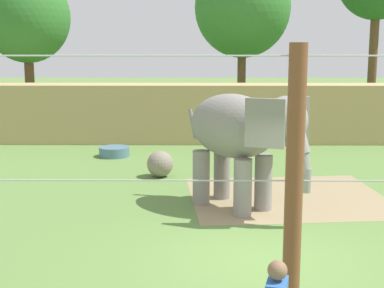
{
  "coord_description": "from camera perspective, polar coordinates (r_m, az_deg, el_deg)",
  "views": [
    {
      "loc": [
        -1.22,
        -9.94,
        3.98
      ],
      "look_at": [
        -1.34,
        4.45,
        1.4
      ],
      "focal_mm": 51.3,
      "sensor_mm": 36.0,
      "label": 1
    }
  ],
  "objects": [
    {
      "name": "ground_plane",
      "position": [
        10.77,
        7.1,
        -11.59
      ],
      "size": [
        120.0,
        120.0,
        0.0
      ],
      "primitive_type": "plane",
      "color": "#5B7F3D"
    },
    {
      "name": "dirt_patch",
      "position": [
        14.96,
        9.92,
        -5.4
      ],
      "size": [
        5.54,
        4.9,
        0.01
      ],
      "primitive_type": "cube",
      "rotation": [
        0.0,
        0.0,
        0.09
      ],
      "color": "#937F5B",
      "rests_on": "ground"
    },
    {
      "name": "embankment_wall",
      "position": [
        23.03,
        3.51,
        3.23
      ],
      "size": [
        36.0,
        1.8,
        2.41
      ],
      "primitive_type": "cube",
      "color": "tan",
      "rests_on": "ground"
    },
    {
      "name": "elephant",
      "position": [
        13.29,
        5.17,
        1.19
      ],
      "size": [
        3.21,
        3.29,
        2.89
      ],
      "color": "gray",
      "rests_on": "ground"
    },
    {
      "name": "enrichment_ball",
      "position": [
        16.87,
        -3.34,
        -2.08
      ],
      "size": [
        0.81,
        0.81,
        0.81
      ],
      "primitive_type": "sphere",
      "color": "gray",
      "rests_on": "ground"
    },
    {
      "name": "cable_fence",
      "position": [
        7.16,
        10.4,
        -5.92
      ],
      "size": [
        10.61,
        0.23,
        4.02
      ],
      "color": "brown",
      "rests_on": "ground"
    },
    {
      "name": "water_tub",
      "position": [
        20.19,
        -8.08,
        -0.77
      ],
      "size": [
        1.1,
        1.1,
        0.35
      ],
      "color": "slate",
      "rests_on": "ground"
    },
    {
      "name": "tree_far_left",
      "position": [
        29.16,
        5.28,
        13.95
      ],
      "size": [
        4.93,
        4.93,
        8.53
      ],
      "color": "brown",
      "rests_on": "ground"
    },
    {
      "name": "tree_left_of_centre",
      "position": [
        26.97,
        -16.83,
        12.45
      ],
      "size": [
        3.99,
        3.99,
        7.38
      ],
      "color": "brown",
      "rests_on": "ground"
    }
  ]
}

